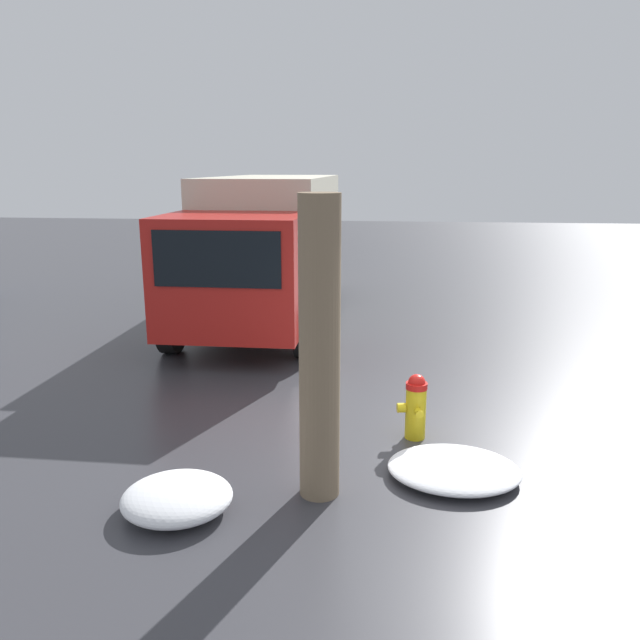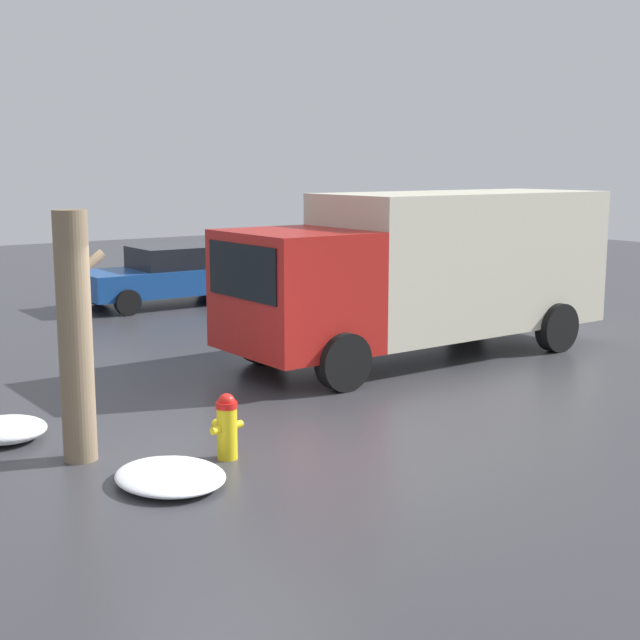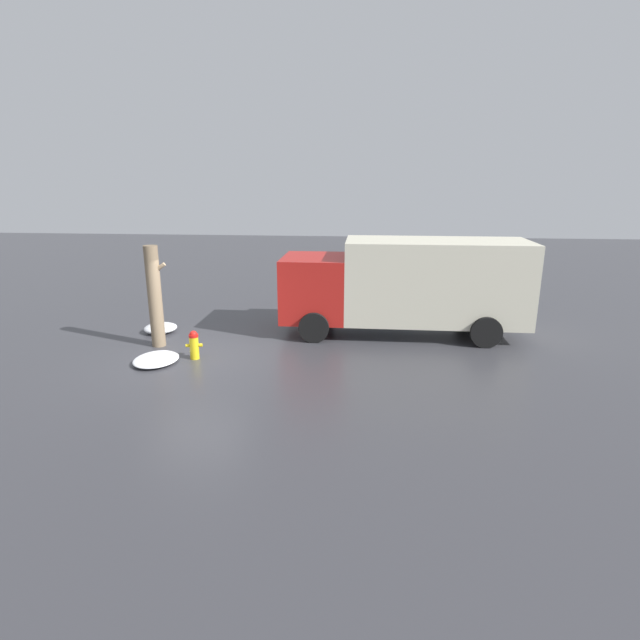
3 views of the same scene
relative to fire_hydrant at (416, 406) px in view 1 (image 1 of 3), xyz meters
name	(u,v)px [view 1 (image 1 of 3)]	position (x,y,z in m)	size (l,w,h in m)	color
ground_plane	(415,437)	(0.00, 0.00, -0.40)	(60.00, 60.00, 0.00)	#38383D
fire_hydrant	(416,406)	(0.00, 0.00, 0.00)	(0.45, 0.35, 0.79)	yellow
tree_trunk	(320,350)	(-1.40, 0.97, 1.06)	(0.59, 0.39, 2.90)	#7F6B51
delivery_truck	(268,242)	(5.80, 2.89, 1.19)	(7.39, 2.58, 2.91)	red
snow_pile_by_hydrant	(454,469)	(-0.92, -0.37, -0.32)	(1.14, 1.36, 0.17)	white
snow_pile_curbside	(177,498)	(-1.88, 2.24, -0.27)	(1.01, 1.03, 0.27)	white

